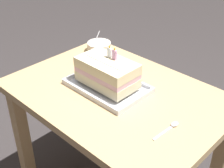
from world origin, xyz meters
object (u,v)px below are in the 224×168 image
Objects in this scene: serving_spoon_near_tray at (172,126)px; foil_tray at (107,87)px; bowl_stack at (99,47)px; birthday_cake at (107,72)px.

foil_tray is at bearing 175.90° from serving_spoon_near_tray.
bowl_stack is at bearing 141.47° from foil_tray.
birthday_cake is 0.38m from serving_spoon_near_tray.
bowl_stack is 0.72m from serving_spoon_near_tray.
birthday_cake is at bearing 175.89° from serving_spoon_near_tray.
serving_spoon_near_tray is (0.37, -0.03, -0.00)m from foil_tray.
bowl_stack is (-0.30, 0.24, 0.02)m from foil_tray.
foil_tray is 0.37m from serving_spoon_near_tray.
foil_tray is 1.33× the size of birthday_cake.
foil_tray is 0.38m from bowl_stack.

